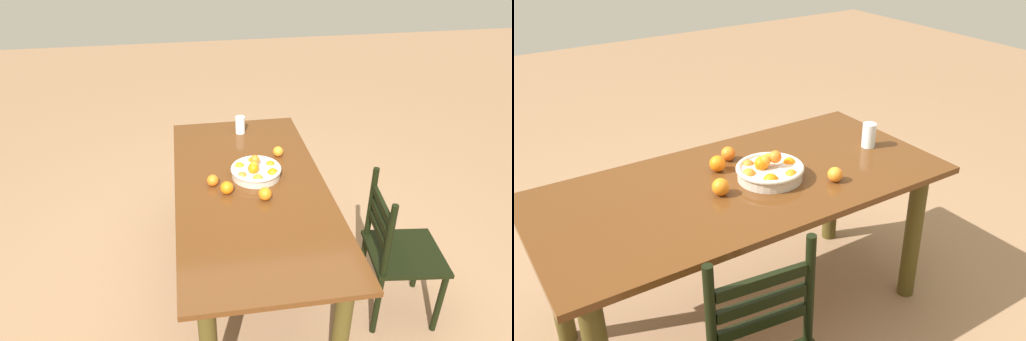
# 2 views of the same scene
# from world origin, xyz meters

# --- Properties ---
(ground_plane) EXTENTS (12.00, 12.00, 0.00)m
(ground_plane) POSITION_xyz_m (0.00, 0.00, 0.00)
(ground_plane) COLOR #916C4C
(dining_table) EXTENTS (1.86, 0.90, 0.77)m
(dining_table) POSITION_xyz_m (0.00, 0.00, 0.64)
(dining_table) COLOR #532D12
(dining_table) RESTS_ON ground
(chair_near_window) EXTENTS (0.47, 0.47, 0.93)m
(chair_near_window) POSITION_xyz_m (0.35, 0.82, 0.45)
(chair_near_window) COLOR black
(chair_near_window) RESTS_ON ground
(fruit_bowl) EXTENTS (0.31, 0.31, 0.13)m
(fruit_bowl) POSITION_xyz_m (-0.12, 0.05, 0.81)
(fruit_bowl) COLOR beige
(fruit_bowl) RESTS_ON dining_table
(orange_loose_0) EXTENTS (0.07, 0.07, 0.07)m
(orange_loose_0) POSITION_xyz_m (-0.35, 0.23, 0.81)
(orange_loose_0) COLOR orange
(orange_loose_0) RESTS_ON dining_table
(orange_loose_1) EXTENTS (0.08, 0.08, 0.08)m
(orange_loose_1) POSITION_xyz_m (0.04, -0.15, 0.81)
(orange_loose_1) COLOR orange
(orange_loose_1) RESTS_ON dining_table
(orange_loose_2) EXTENTS (0.07, 0.07, 0.07)m
(orange_loose_2) POSITION_xyz_m (-0.05, -0.22, 0.81)
(orange_loose_2) COLOR orange
(orange_loose_2) RESTS_ON dining_table
(orange_loose_3) EXTENTS (0.08, 0.08, 0.08)m
(orange_loose_3) POSITION_xyz_m (0.14, 0.06, 0.81)
(orange_loose_3) COLOR orange
(orange_loose_3) RESTS_ON dining_table
(drinking_glass) EXTENTS (0.07, 0.07, 0.12)m
(drinking_glass) POSITION_xyz_m (-0.73, 0.03, 0.84)
(drinking_glass) COLOR silver
(drinking_glass) RESTS_ON dining_table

